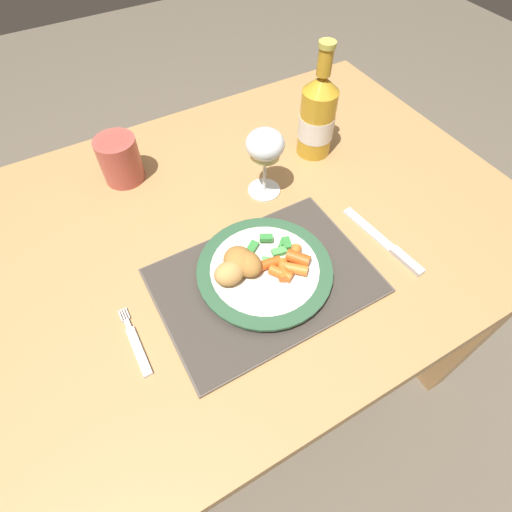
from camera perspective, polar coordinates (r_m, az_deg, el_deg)
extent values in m
plane|color=brown|center=(1.43, -1.41, -15.29)|extent=(6.00, 6.00, 0.00)
cube|color=#AD7F4C|center=(0.80, -2.42, 4.06)|extent=(1.13, 0.80, 0.04)
cube|color=#AD7F4C|center=(1.23, 28.69, -9.56)|extent=(0.06, 0.06, 0.70)
cube|color=#AD7F4C|center=(1.31, -30.05, -5.53)|extent=(0.06, 0.06, 0.70)
cube|color=#AD7F4C|center=(1.47, 9.58, 10.88)|extent=(0.06, 0.06, 0.70)
cube|color=brown|center=(0.70, 1.21, -3.53)|extent=(0.37, 0.26, 0.01)
cube|color=#3C352E|center=(0.70, 1.22, -3.37)|extent=(0.36, 0.25, 0.00)
cylinder|color=silver|center=(0.70, 1.23, -2.33)|extent=(0.19, 0.19, 0.01)
cylinder|color=#2D5638|center=(0.69, 1.24, -1.91)|extent=(0.24, 0.24, 0.01)
cylinder|color=silver|center=(0.69, 1.25, -1.74)|extent=(0.19, 0.19, 0.00)
ellipsoid|color=#A87033|center=(0.67, -1.26, -1.08)|extent=(0.06, 0.06, 0.04)
ellipsoid|color=#A87033|center=(0.67, -2.43, -0.71)|extent=(0.05, 0.06, 0.04)
ellipsoid|color=tan|center=(0.66, -3.85, -2.49)|extent=(0.05, 0.04, 0.04)
cube|color=#338438|center=(0.71, 3.79, 1.71)|extent=(0.02, 0.02, 0.01)
cube|color=#4CA84C|center=(0.70, 3.35, 0.63)|extent=(0.03, 0.02, 0.01)
cube|color=#4CA84C|center=(0.69, 1.65, -0.66)|extent=(0.02, 0.02, 0.01)
cube|color=#338438|center=(0.71, -0.54, 1.19)|extent=(0.03, 0.03, 0.01)
cube|color=#338438|center=(0.70, 3.66, 0.78)|extent=(0.02, 0.01, 0.01)
cube|color=#338438|center=(0.71, 4.41, 1.81)|extent=(0.02, 0.03, 0.01)
cube|color=#338438|center=(0.71, 1.46, 2.60)|extent=(0.03, 0.02, 0.01)
cylinder|color=#CC5119|center=(0.68, 1.84, -1.09)|extent=(0.04, 0.02, 0.02)
cylinder|color=orange|center=(0.70, 5.56, 0.28)|extent=(0.04, 0.04, 0.02)
cylinder|color=orange|center=(0.67, 3.56, -2.48)|extent=(0.04, 0.04, 0.02)
cylinder|color=orange|center=(0.68, 4.23, -1.86)|extent=(0.03, 0.04, 0.02)
cylinder|color=orange|center=(0.68, 5.48, -1.80)|extent=(0.05, 0.04, 0.02)
cylinder|color=#CC5119|center=(0.69, 6.04, -0.36)|extent=(0.04, 0.05, 0.02)
cube|color=silver|center=(0.66, -16.39, -12.93)|extent=(0.01, 0.09, 0.01)
cube|color=silver|center=(0.69, -17.82, -9.27)|extent=(0.01, 0.02, 0.01)
cube|color=silver|center=(0.70, -17.86, -7.77)|extent=(0.00, 0.02, 0.00)
cube|color=silver|center=(0.70, -18.17, -7.90)|extent=(0.00, 0.02, 0.00)
cube|color=silver|center=(0.70, -18.47, -8.03)|extent=(0.00, 0.02, 0.00)
cube|color=silver|center=(0.70, -18.78, -8.15)|extent=(0.00, 0.02, 0.00)
cube|color=silver|center=(0.80, 15.75, 3.79)|extent=(0.03, 0.12, 0.00)
cube|color=#B2B2B7|center=(0.77, 20.75, -0.64)|extent=(0.02, 0.07, 0.01)
cylinder|color=silver|center=(0.85, 1.16, 9.42)|extent=(0.07, 0.07, 0.00)
cylinder|color=silver|center=(0.82, 1.21, 11.71)|extent=(0.01, 0.01, 0.09)
ellipsoid|color=silver|center=(0.77, 1.31, 15.69)|extent=(0.07, 0.07, 0.06)
cylinder|color=#E0D684|center=(0.78, 1.29, 14.78)|extent=(0.06, 0.06, 0.03)
cylinder|color=gold|center=(0.91, 8.63, 18.28)|extent=(0.08, 0.08, 0.15)
cone|color=gold|center=(0.86, 9.41, 23.20)|extent=(0.08, 0.08, 0.03)
cylinder|color=gold|center=(0.84, 9.84, 25.73)|extent=(0.03, 0.03, 0.05)
cylinder|color=#BFB74C|center=(0.83, 10.17, 27.64)|extent=(0.03, 0.03, 0.01)
cylinder|color=white|center=(0.92, 8.57, 17.91)|extent=(0.08, 0.08, 0.05)
cylinder|color=#B24C42|center=(0.89, -18.86, 12.89)|extent=(0.08, 0.08, 0.10)
cylinder|color=maroon|center=(0.87, -19.64, 15.10)|extent=(0.07, 0.07, 0.01)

